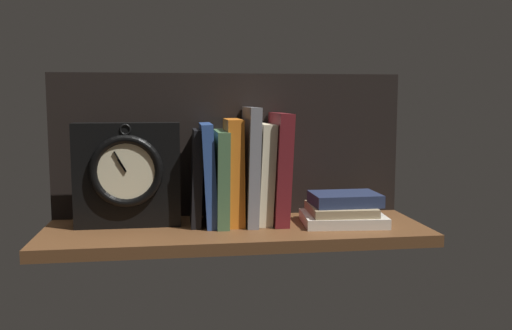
% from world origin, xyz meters
% --- Properties ---
extents(ground_plane, '(0.82, 0.27, 0.03)m').
position_xyz_m(ground_plane, '(0.00, 0.00, -0.01)').
color(ground_plane, brown).
extents(back_panel, '(0.82, 0.01, 0.33)m').
position_xyz_m(back_panel, '(0.00, 0.13, 0.17)').
color(back_panel, black).
rests_on(back_panel, ground_plane).
extents(book_black_skeptic, '(0.03, 0.12, 0.21)m').
position_xyz_m(book_black_skeptic, '(-0.08, 0.04, 0.10)').
color(book_black_skeptic, black).
rests_on(book_black_skeptic, ground_plane).
extents(book_blue_modern, '(0.03, 0.15, 0.22)m').
position_xyz_m(book_blue_modern, '(-0.06, 0.04, 0.11)').
color(book_blue_modern, '#2D4C8E').
rests_on(book_blue_modern, ground_plane).
extents(book_green_romantic, '(0.03, 0.16, 0.21)m').
position_xyz_m(book_green_romantic, '(-0.03, 0.04, 0.10)').
color(book_green_romantic, '#476B44').
rests_on(book_green_romantic, ground_plane).
extents(book_orange_pandolfini, '(0.04, 0.13, 0.23)m').
position_xyz_m(book_orange_pandolfini, '(0.00, 0.04, 0.12)').
color(book_orange_pandolfini, orange).
rests_on(book_orange_pandolfini, ground_plane).
extents(book_gray_chess, '(0.03, 0.16, 0.26)m').
position_xyz_m(book_gray_chess, '(0.04, 0.04, 0.13)').
color(book_gray_chess, gray).
rests_on(book_gray_chess, ground_plane).
extents(book_cream_twain, '(0.04, 0.13, 0.22)m').
position_xyz_m(book_cream_twain, '(0.07, 0.04, 0.11)').
color(book_cream_twain, beige).
rests_on(book_cream_twain, ground_plane).
extents(book_maroon_dawkins, '(0.04, 0.16, 0.24)m').
position_xyz_m(book_maroon_dawkins, '(0.10, 0.04, 0.12)').
color(book_maroon_dawkins, maroon).
rests_on(book_maroon_dawkins, ground_plane).
extents(framed_clock, '(0.22, 0.06, 0.22)m').
position_xyz_m(framed_clock, '(-0.23, 0.03, 0.11)').
color(framed_clock, black).
rests_on(framed_clock, ground_plane).
extents(book_stack_side, '(0.19, 0.15, 0.07)m').
position_xyz_m(book_stack_side, '(0.24, -0.00, 0.03)').
color(book_stack_side, beige).
rests_on(book_stack_side, ground_plane).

